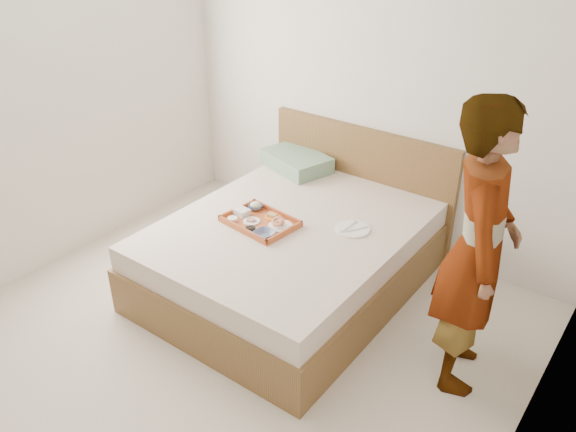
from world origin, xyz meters
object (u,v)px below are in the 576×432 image
at_px(bed, 291,255).
at_px(dinner_plate, 353,229).
at_px(tray, 260,221).
at_px(person, 477,250).

relative_size(bed, dinner_plate, 8.36).
bearing_deg(tray, dinner_plate, 36.46).
height_order(dinner_plate, person, person).
distance_m(dinner_plate, person, 1.04).
distance_m(bed, person, 1.47).
bearing_deg(person, dinner_plate, 53.01).
relative_size(bed, person, 1.15).
xyz_separation_m(bed, dinner_plate, (0.40, 0.18, 0.27)).
height_order(bed, dinner_plate, dinner_plate).
relative_size(dinner_plate, person, 0.14).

